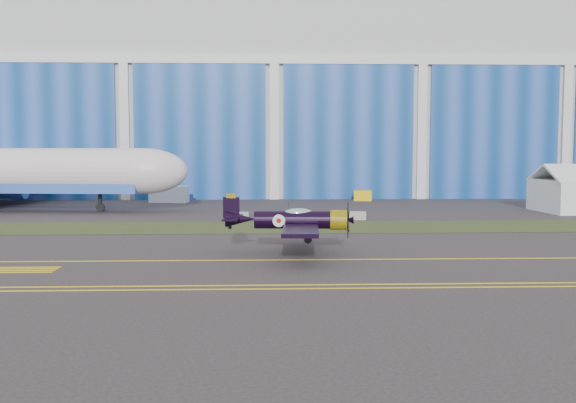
{
  "coord_description": "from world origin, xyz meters",
  "views": [
    {
      "loc": [
        -1.98,
        -50.97,
        7.79
      ],
      "look_at": [
        0.3,
        6.39,
        3.13
      ],
      "focal_mm": 42.0,
      "sensor_mm": 36.0,
      "label": 1
    }
  ],
  "objects": [
    {
      "name": "hold_short_ladder",
      "position": [
        -18.0,
        -8.1,
        0.01
      ],
      "size": [
        6.0,
        2.4,
        0.02
      ],
      "primitive_type": null,
      "color": "yellow",
      "rests_on": "ground"
    },
    {
      "name": "tug",
      "position": [
        12.8,
        46.09,
        0.75
      ],
      "size": [
        2.83,
        2.09,
        1.49
      ],
      "primitive_type": "cube",
      "rotation": [
        0.0,
        0.0,
        -0.21
      ],
      "color": "yellow",
      "rests_on": "ground"
    },
    {
      "name": "barrier_b",
      "position": [
        4.41,
        19.93,
        0.45
      ],
      "size": [
        2.06,
        0.87,
        0.9
      ],
      "primitive_type": "cube",
      "rotation": [
        0.0,
        0.0,
        0.14
      ],
      "color": "#9E9395",
      "rests_on": "ground"
    },
    {
      "name": "shipping_container",
      "position": [
        -14.99,
        44.14,
        1.15
      ],
      "size": [
        5.62,
        3.03,
        2.31
      ],
      "primitive_type": "cube",
      "rotation": [
        0.0,
        0.0,
        -0.18
      ],
      "color": "silver",
      "rests_on": "ground"
    },
    {
      "name": "taxiway_centreline",
      "position": [
        0.0,
        -5.0,
        0.01
      ],
      "size": [
        200.0,
        0.2,
        0.02
      ],
      "primitive_type": "cube",
      "color": "yellow",
      "rests_on": "ground"
    },
    {
      "name": "barrier_c",
      "position": [
        8.19,
        20.36,
        0.45
      ],
      "size": [
        2.0,
        0.61,
        0.9
      ],
      "primitive_type": "cube",
      "rotation": [
        0.0,
        0.0,
        -0.0
      ],
      "color": "#A09D90",
      "rests_on": "ground"
    },
    {
      "name": "hangar",
      "position": [
        0.0,
        71.79,
        14.96
      ],
      "size": [
        220.0,
        45.7,
        30.0
      ],
      "color": "silver",
      "rests_on": "ground"
    },
    {
      "name": "edge_line_near",
      "position": [
        0.0,
        -14.5,
        0.01
      ],
      "size": [
        80.0,
        0.2,
        0.02
      ],
      "primitive_type": "cube",
      "color": "yellow",
      "rests_on": "ground"
    },
    {
      "name": "warbird",
      "position": [
        0.3,
        -2.61,
        2.53
      ],
      "size": [
        11.42,
        13.45,
        3.78
      ],
      "rotation": [
        0.0,
        0.0,
        -0.07
      ],
      "color": "black",
      "rests_on": "ground"
    },
    {
      "name": "ground",
      "position": [
        0.0,
        0.0,
        0.0
      ],
      "size": [
        260.0,
        260.0,
        0.0
      ],
      "primitive_type": "plane",
      "color": "#393235",
      "rests_on": "ground"
    },
    {
      "name": "barrier_a",
      "position": [
        -4.35,
        20.29,
        0.45
      ],
      "size": [
        2.05,
        0.8,
        0.9
      ],
      "primitive_type": "cube",
      "rotation": [
        0.0,
        0.0,
        0.1
      ],
      "color": "gray",
      "rests_on": "ground"
    },
    {
      "name": "grass_median",
      "position": [
        0.0,
        14.0,
        0.02
      ],
      "size": [
        260.0,
        10.0,
        0.02
      ],
      "primitive_type": "cube",
      "color": "#475128",
      "rests_on": "ground"
    },
    {
      "name": "edge_line_far",
      "position": [
        0.0,
        -13.5,
        0.01
      ],
      "size": [
        80.0,
        0.2,
        0.02
      ],
      "primitive_type": "cube",
      "color": "yellow",
      "rests_on": "ground"
    }
  ]
}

